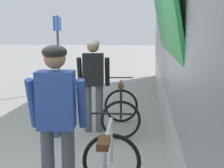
{
  "coord_description": "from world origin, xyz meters",
  "views": [
    {
      "loc": [
        1.1,
        -3.14,
        1.89
      ],
      "look_at": [
        0.52,
        1.56,
        1.05
      ],
      "focal_mm": 47.11,
      "sensor_mm": 36.0,
      "label": 1
    }
  ],
  "objects_px": {
    "cyclist_near_in_blue": "(57,113)",
    "backpack_on_platform": "(53,125)",
    "cyclist_far_in_dark": "(93,77)",
    "bicycle_far_black": "(121,110)",
    "platform_sign_post": "(58,41)"
  },
  "relations": [
    {
      "from": "backpack_on_platform",
      "to": "bicycle_far_black",
      "type": "bearing_deg",
      "value": 30.19
    },
    {
      "from": "bicycle_far_black",
      "to": "platform_sign_post",
      "type": "distance_m",
      "value": 4.51
    },
    {
      "from": "backpack_on_platform",
      "to": "platform_sign_post",
      "type": "height_order",
      "value": "platform_sign_post"
    },
    {
      "from": "cyclist_near_in_blue",
      "to": "bicycle_far_black",
      "type": "distance_m",
      "value": 2.74
    },
    {
      "from": "cyclist_near_in_blue",
      "to": "bicycle_far_black",
      "type": "relative_size",
      "value": 1.56
    },
    {
      "from": "cyclist_near_in_blue",
      "to": "cyclist_far_in_dark",
      "type": "bearing_deg",
      "value": 91.81
    },
    {
      "from": "cyclist_far_in_dark",
      "to": "bicycle_far_black",
      "type": "xyz_separation_m",
      "value": [
        0.51,
        0.14,
        -0.65
      ]
    },
    {
      "from": "bicycle_far_black",
      "to": "backpack_on_platform",
      "type": "bearing_deg",
      "value": -159.14
    },
    {
      "from": "cyclist_near_in_blue",
      "to": "backpack_on_platform",
      "type": "distance_m",
      "value": 2.45
    },
    {
      "from": "cyclist_far_in_dark",
      "to": "backpack_on_platform",
      "type": "height_order",
      "value": "cyclist_far_in_dark"
    },
    {
      "from": "cyclist_far_in_dark",
      "to": "bicycle_far_black",
      "type": "bearing_deg",
      "value": 14.84
    },
    {
      "from": "cyclist_near_in_blue",
      "to": "backpack_on_platform",
      "type": "xyz_separation_m",
      "value": [
        -0.79,
        2.16,
        -0.85
      ]
    },
    {
      "from": "cyclist_far_in_dark",
      "to": "backpack_on_platform",
      "type": "bearing_deg",
      "value": -155.1
    },
    {
      "from": "backpack_on_platform",
      "to": "platform_sign_post",
      "type": "bearing_deg",
      "value": 114.8
    },
    {
      "from": "backpack_on_platform",
      "to": "platform_sign_post",
      "type": "distance_m",
      "value": 4.49
    }
  ]
}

